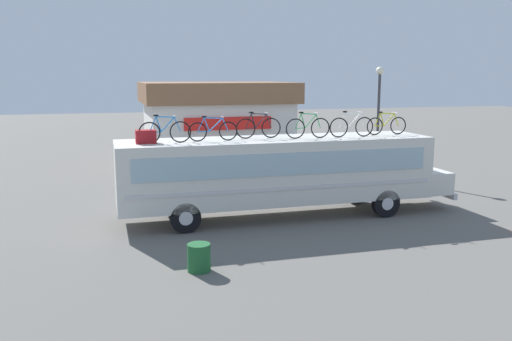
{
  "coord_description": "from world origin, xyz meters",
  "views": [
    {
      "loc": [
        -6.13,
        -18.69,
        5.24
      ],
      "look_at": [
        -0.78,
        0.0,
        1.79
      ],
      "focal_mm": 37.88,
      "sensor_mm": 36.0,
      "label": 1
    }
  ],
  "objects_px": {
    "street_lamp": "(379,106)",
    "trash_bin": "(199,257)",
    "rooftop_bicycle_4": "(308,127)",
    "rooftop_bicycle_2": "(213,130)",
    "rooftop_bicycle_5": "(351,126)",
    "bus": "(282,170)",
    "luggage_bag_1": "(146,137)",
    "rooftop_bicycle_3": "(258,127)",
    "rooftop_bicycle_1": "(165,131)",
    "rooftop_bicycle_6": "(386,125)"
  },
  "relations": [
    {
      "from": "bus",
      "to": "rooftop_bicycle_2",
      "type": "height_order",
      "value": "rooftop_bicycle_2"
    },
    {
      "from": "rooftop_bicycle_6",
      "to": "trash_bin",
      "type": "distance_m",
      "value": 10.07
    },
    {
      "from": "luggage_bag_1",
      "to": "rooftop_bicycle_2",
      "type": "xyz_separation_m",
      "value": [
        2.32,
        -0.0,
        0.15
      ]
    },
    {
      "from": "rooftop_bicycle_2",
      "to": "rooftop_bicycle_5",
      "type": "xyz_separation_m",
      "value": [
        5.24,
        -0.19,
        0.03
      ]
    },
    {
      "from": "rooftop_bicycle_3",
      "to": "rooftop_bicycle_6",
      "type": "relative_size",
      "value": 1.01
    },
    {
      "from": "rooftop_bicycle_3",
      "to": "rooftop_bicycle_5",
      "type": "height_order",
      "value": "rooftop_bicycle_3"
    },
    {
      "from": "rooftop_bicycle_6",
      "to": "rooftop_bicycle_1",
      "type": "bearing_deg",
      "value": -177.87
    },
    {
      "from": "trash_bin",
      "to": "luggage_bag_1",
      "type": "bearing_deg",
      "value": 101.2
    },
    {
      "from": "luggage_bag_1",
      "to": "trash_bin",
      "type": "relative_size",
      "value": 0.9
    },
    {
      "from": "rooftop_bicycle_2",
      "to": "street_lamp",
      "type": "relative_size",
      "value": 0.31
    },
    {
      "from": "bus",
      "to": "trash_bin",
      "type": "relative_size",
      "value": 16.87
    },
    {
      "from": "bus",
      "to": "street_lamp",
      "type": "height_order",
      "value": "street_lamp"
    },
    {
      "from": "rooftop_bicycle_3",
      "to": "street_lamp",
      "type": "xyz_separation_m",
      "value": [
        8.2,
        6.08,
        0.34
      ]
    },
    {
      "from": "bus",
      "to": "trash_bin",
      "type": "distance_m",
      "value": 6.44
    },
    {
      "from": "rooftop_bicycle_1",
      "to": "street_lamp",
      "type": "distance_m",
      "value": 13.4
    },
    {
      "from": "rooftop_bicycle_2",
      "to": "rooftop_bicycle_6",
      "type": "bearing_deg",
      "value": 1.41
    },
    {
      "from": "rooftop_bicycle_6",
      "to": "street_lamp",
      "type": "xyz_separation_m",
      "value": [
        3.07,
        6.28,
        0.37
      ]
    },
    {
      "from": "rooftop_bicycle_1",
      "to": "rooftop_bicycle_4",
      "type": "bearing_deg",
      "value": -0.07
    },
    {
      "from": "bus",
      "to": "rooftop_bicycle_4",
      "type": "bearing_deg",
      "value": -17.87
    },
    {
      "from": "luggage_bag_1",
      "to": "rooftop_bicycle_2",
      "type": "distance_m",
      "value": 2.32
    },
    {
      "from": "bus",
      "to": "rooftop_bicycle_3",
      "type": "distance_m",
      "value": 1.81
    },
    {
      "from": "rooftop_bicycle_4",
      "to": "trash_bin",
      "type": "distance_m",
      "value": 7.33
    },
    {
      "from": "rooftop_bicycle_3",
      "to": "rooftop_bicycle_1",
      "type": "bearing_deg",
      "value": -171.48
    },
    {
      "from": "rooftop_bicycle_3",
      "to": "trash_bin",
      "type": "distance_m",
      "value": 6.69
    },
    {
      "from": "rooftop_bicycle_4",
      "to": "trash_bin",
      "type": "xyz_separation_m",
      "value": [
        -4.88,
        -4.58,
        -2.98
      ]
    },
    {
      "from": "rooftop_bicycle_1",
      "to": "rooftop_bicycle_6",
      "type": "bearing_deg",
      "value": 2.13
    },
    {
      "from": "rooftop_bicycle_3",
      "to": "trash_bin",
      "type": "relative_size",
      "value": 2.26
    },
    {
      "from": "rooftop_bicycle_2",
      "to": "rooftop_bicycle_5",
      "type": "relative_size",
      "value": 0.99
    },
    {
      "from": "rooftop_bicycle_4",
      "to": "rooftop_bicycle_6",
      "type": "distance_m",
      "value": 3.41
    },
    {
      "from": "street_lamp",
      "to": "trash_bin",
      "type": "bearing_deg",
      "value": -135.42
    },
    {
      "from": "rooftop_bicycle_5",
      "to": "trash_bin",
      "type": "bearing_deg",
      "value": -145.53
    },
    {
      "from": "rooftop_bicycle_4",
      "to": "rooftop_bicycle_5",
      "type": "bearing_deg",
      "value": -1.11
    },
    {
      "from": "rooftop_bicycle_3",
      "to": "rooftop_bicycle_5",
      "type": "distance_m",
      "value": 3.51
    },
    {
      "from": "rooftop_bicycle_2",
      "to": "luggage_bag_1",
      "type": "bearing_deg",
      "value": 179.94
    },
    {
      "from": "luggage_bag_1",
      "to": "rooftop_bicycle_5",
      "type": "xyz_separation_m",
      "value": [
        7.56,
        -0.19,
        0.18
      ]
    },
    {
      "from": "bus",
      "to": "rooftop_bicycle_4",
      "type": "xyz_separation_m",
      "value": [
        0.9,
        -0.29,
        1.6
      ]
    },
    {
      "from": "luggage_bag_1",
      "to": "trash_bin",
      "type": "distance_m",
      "value": 5.58
    },
    {
      "from": "bus",
      "to": "rooftop_bicycle_2",
      "type": "relative_size",
      "value": 7.22
    },
    {
      "from": "rooftop_bicycle_5",
      "to": "street_lamp",
      "type": "distance_m",
      "value": 8.16
    },
    {
      "from": "luggage_bag_1",
      "to": "rooftop_bicycle_1",
      "type": "height_order",
      "value": "rooftop_bicycle_1"
    },
    {
      "from": "luggage_bag_1",
      "to": "rooftop_bicycle_3",
      "type": "height_order",
      "value": "rooftop_bicycle_3"
    },
    {
      "from": "rooftop_bicycle_2",
      "to": "rooftop_bicycle_5",
      "type": "distance_m",
      "value": 5.24
    },
    {
      "from": "rooftop_bicycle_4",
      "to": "trash_bin",
      "type": "relative_size",
      "value": 2.26
    },
    {
      "from": "bus",
      "to": "luggage_bag_1",
      "type": "relative_size",
      "value": 18.8
    },
    {
      "from": "trash_bin",
      "to": "rooftop_bicycle_5",
      "type": "bearing_deg",
      "value": 34.47
    },
    {
      "from": "bus",
      "to": "rooftop_bicycle_1",
      "type": "xyz_separation_m",
      "value": [
        -4.29,
        -0.28,
        1.6
      ]
    },
    {
      "from": "luggage_bag_1",
      "to": "rooftop_bicycle_6",
      "type": "relative_size",
      "value": 0.4
    },
    {
      "from": "rooftop_bicycle_5",
      "to": "rooftop_bicycle_1",
      "type": "bearing_deg",
      "value": 179.67
    },
    {
      "from": "luggage_bag_1",
      "to": "rooftop_bicycle_4",
      "type": "xyz_separation_m",
      "value": [
        5.82,
        -0.16,
        0.18
      ]
    },
    {
      "from": "bus",
      "to": "rooftop_bicycle_1",
      "type": "height_order",
      "value": "rooftop_bicycle_1"
    }
  ]
}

